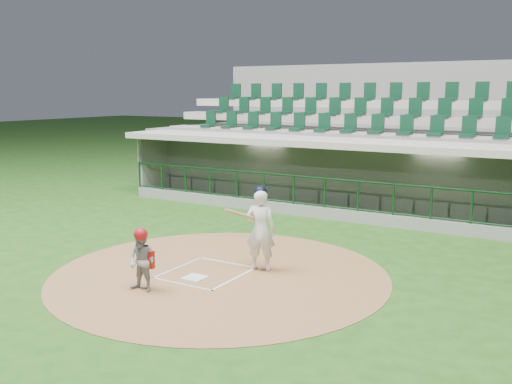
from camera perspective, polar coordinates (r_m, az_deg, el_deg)
ground at (r=12.67m, az=-4.24°, el=-7.76°), size 120.00×120.00×0.00m
dirt_circle at (r=12.35m, az=-3.62°, el=-8.20°), size 7.20×7.20×0.01m
home_plate at (r=12.13m, az=-6.15°, el=-8.50°), size 0.43×0.43×0.02m
batter_box_chalk at (r=12.43m, az=-5.04°, el=-8.04°), size 1.55×1.80×0.01m
dugout_structure at (r=19.15m, az=9.74°, el=1.15°), size 16.40×3.70×3.00m
seating_deck at (r=22.04m, az=12.16°, el=3.44°), size 17.00×6.72×5.15m
batter at (r=12.34m, az=0.44°, el=-3.66°), size 0.91×0.94×1.87m
catcher at (r=11.36m, az=-11.33°, el=-6.69°), size 0.61×0.49×1.27m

